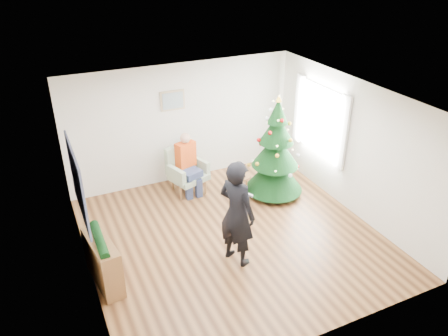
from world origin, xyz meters
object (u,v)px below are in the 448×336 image
stool (241,187)px  standing_man (237,213)px  console (103,262)px  christmas_tree (276,152)px  armchair (187,175)px

stool → standing_man: size_ratio=0.29×
standing_man → console: 2.20m
standing_man → christmas_tree: bearing=-71.0°
console → christmas_tree: bearing=10.4°
stool → armchair: size_ratio=0.54×
standing_man → armchair: bearing=-26.5°
stool → standing_man: bearing=-119.0°
christmas_tree → standing_man: bearing=-136.1°
stool → standing_man: 2.06m
console → standing_man: bearing=-17.7°
stool → console: console is taller
christmas_tree → standing_man: 2.33m
christmas_tree → stool: size_ratio=4.02×
armchair → console: size_ratio=0.99×
christmas_tree → stool: bearing=172.7°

